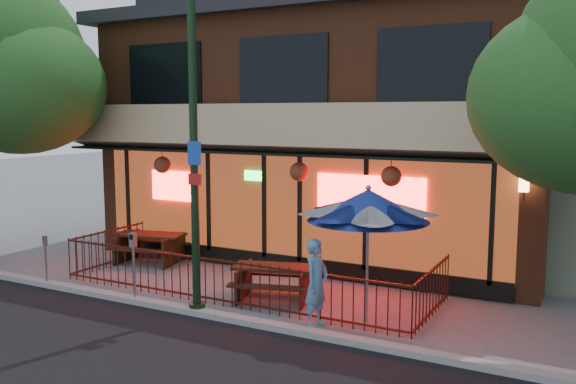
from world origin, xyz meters
name	(u,v)px	position (x,y,z in m)	size (l,w,h in m)	color
ground	(209,307)	(0.00, 0.00, 0.00)	(80.00, 80.00, 0.00)	gray
curb	(194,311)	(0.00, -0.50, 0.06)	(80.00, 0.25, 0.12)	#999993
restaurant_building	(345,107)	(0.00, 7.11, 4.13)	(12.96, 9.49, 8.05)	brown
patio_fence	(222,272)	(0.00, 0.50, 0.63)	(8.44, 2.62, 1.00)	#3E140D
street_light	(194,155)	(0.00, -0.40, 3.15)	(0.43, 0.32, 7.00)	black
picnic_table_left	(150,243)	(-3.60, 2.40, 0.51)	(2.07, 1.75, 0.78)	#2F2111
picnic_table_right	(274,277)	(0.93, 1.08, 0.49)	(2.04, 1.77, 0.74)	#381F13
patio_umbrella	(368,205)	(3.14, 0.76, 2.24)	(2.30, 2.30, 2.63)	gray
pedestrian	(316,283)	(2.43, 0.02, 0.83)	(0.61, 0.40, 1.66)	#5B92B7
parking_meter_near	(134,255)	(-1.55, -0.48, 1.02)	(0.14, 0.12, 1.50)	gray
parking_meter_far	(45,252)	(-4.20, -0.48, 0.80)	(0.13, 0.12, 1.19)	gray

